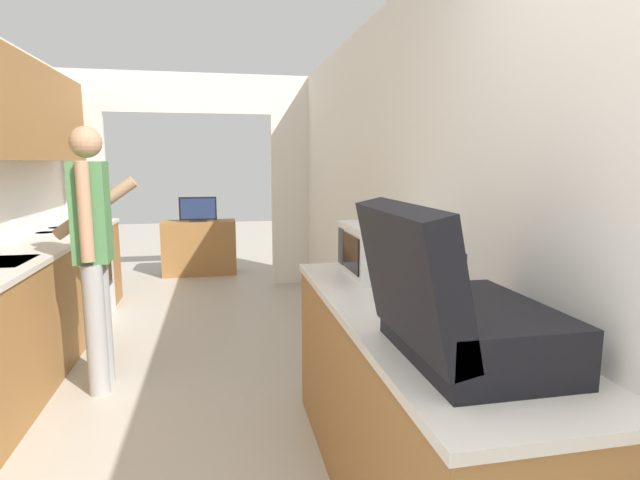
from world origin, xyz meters
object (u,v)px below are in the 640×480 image
object	(u,v)px
range_oven	(70,276)
person	(93,251)
book_stack	(409,298)
television	(198,210)
suitcase	(451,311)
tv_cabinet	(200,247)
microwave	(383,250)

from	to	relation	value
range_oven	person	bearing A→B (deg)	-68.94
person	book_stack	distance (m)	2.13
television	suitcase	bearing A→B (deg)	-79.66
range_oven	tv_cabinet	size ratio (longest dim) A/B	1.07
microwave	book_stack	world-z (taller)	microwave
range_oven	television	distance (m)	2.20
person	tv_cabinet	size ratio (longest dim) A/B	1.79
television	book_stack	bearing A→B (deg)	-77.20
range_oven	person	world-z (taller)	person
microwave	television	xyz separation A→B (m)	(-1.14, 4.21, -0.15)
person	tv_cabinet	distance (m)	3.50
microwave	book_stack	bearing A→B (deg)	-96.48
range_oven	tv_cabinet	xyz separation A→B (m)	(1.11, 1.90, -0.09)
tv_cabinet	television	xyz separation A→B (m)	(-0.00, -0.04, 0.52)
suitcase	book_stack	size ratio (longest dim) A/B	2.02
tv_cabinet	book_stack	bearing A→B (deg)	-77.31
person	tv_cabinet	xyz separation A→B (m)	(0.53, 3.41, -0.57)
suitcase	microwave	xyz separation A→B (m)	(0.16, 1.16, -0.01)
tv_cabinet	microwave	bearing A→B (deg)	-74.95
range_oven	tv_cabinet	bearing A→B (deg)	59.70
range_oven	television	world-z (taller)	television
person	microwave	distance (m)	1.87
suitcase	book_stack	world-z (taller)	suitcase
suitcase	book_stack	bearing A→B (deg)	80.47
suitcase	television	bearing A→B (deg)	100.34
microwave	television	world-z (taller)	microwave
suitcase	tv_cabinet	bearing A→B (deg)	100.26
range_oven	book_stack	world-z (taller)	range_oven
person	book_stack	bearing A→B (deg)	-131.57
suitcase	microwave	distance (m)	1.17
range_oven	television	bearing A→B (deg)	59.14
person	microwave	xyz separation A→B (m)	(1.67, -0.84, 0.10)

